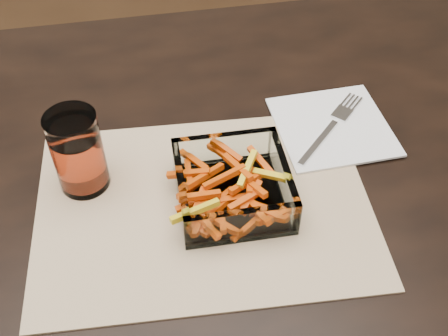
{
  "coord_description": "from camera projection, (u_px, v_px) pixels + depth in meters",
  "views": [
    {
      "loc": [
        -0.02,
        -0.53,
        1.34
      ],
      "look_at": [
        0.08,
        -0.01,
        0.78
      ],
      "focal_mm": 45.0,
      "sensor_mm": 36.0,
      "label": 1
    }
  ],
  "objects": [
    {
      "name": "dining_table",
      "position": [
        171.0,
        225.0,
        0.85
      ],
      "size": [
        1.6,
        0.9,
        0.75
      ],
      "color": "black",
      "rests_on": "ground"
    },
    {
      "name": "placemat",
      "position": [
        204.0,
        205.0,
        0.76
      ],
      "size": [
        0.47,
        0.36,
        0.0
      ],
      "primitive_type": "cube",
      "rotation": [
        0.0,
        0.0,
        -0.06
      ],
      "color": "tan",
      "rests_on": "dining_table"
    },
    {
      "name": "glass_bowl",
      "position": [
        233.0,
        188.0,
        0.75
      ],
      "size": [
        0.15,
        0.15,
        0.06
      ],
      "rotation": [
        0.0,
        0.0,
        -0.02
      ],
      "color": "white",
      "rests_on": "placemat"
    },
    {
      "name": "tumbler",
      "position": [
        78.0,
        154.0,
        0.75
      ],
      "size": [
        0.07,
        0.07,
        0.12
      ],
      "color": "white",
      "rests_on": "placemat"
    },
    {
      "name": "napkin",
      "position": [
        332.0,
        126.0,
        0.86
      ],
      "size": [
        0.17,
        0.17,
        0.0
      ],
      "primitive_type": "cube",
      "rotation": [
        0.0,
        0.0,
        0.03
      ],
      "color": "white",
      "rests_on": "placemat"
    },
    {
      "name": "fork",
      "position": [
        332.0,
        126.0,
        0.86
      ],
      "size": [
        0.14,
        0.14,
        0.0
      ],
      "rotation": [
        0.0,
        0.0,
        -0.78
      ],
      "color": "silver",
      "rests_on": "napkin"
    }
  ]
}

